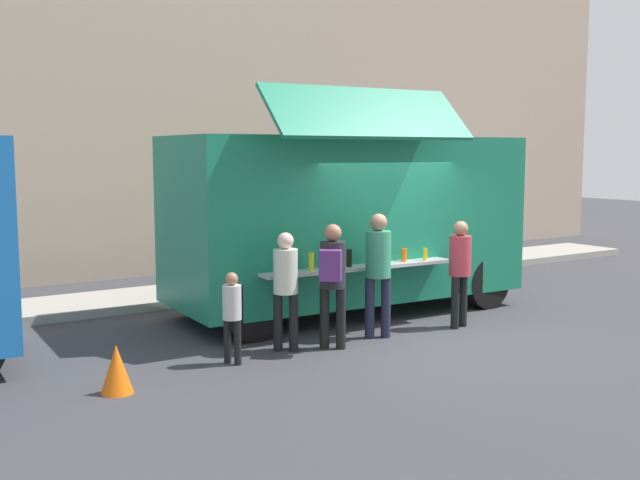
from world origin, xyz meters
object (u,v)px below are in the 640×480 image
customer_front_ordering (378,264)px  child_near_queue (232,310)px  traffic_cone_orange (117,369)px  customer_mid_with_backpack (332,273)px  customer_extra_browsing (460,264)px  trash_bin (434,250)px  customer_rear_waiting (286,281)px  food_truck_main (348,218)px

customer_front_ordering → child_near_queue: (-2.36, -0.07, -0.37)m
traffic_cone_orange → customer_mid_with_backpack: (3.05, 0.23, 0.77)m
traffic_cone_orange → customer_extra_browsing: bearing=2.3°
trash_bin → customer_mid_with_backpack: size_ratio=0.59×
customer_mid_with_backpack → child_near_queue: 1.50m
customer_rear_waiting → customer_extra_browsing: customer_extra_browsing is taller
trash_bin → child_near_queue: child_near_queue is taller
customer_mid_with_backpack → customer_extra_browsing: (2.33, -0.01, -0.07)m
trash_bin → customer_extra_browsing: bearing=-128.0°
customer_mid_with_backpack → child_near_queue: customer_mid_with_backpack is taller
traffic_cone_orange → customer_extra_browsing: customer_extra_browsing is taller
customer_rear_waiting → traffic_cone_orange: bearing=141.5°
trash_bin → customer_mid_with_backpack: bearing=-143.4°
customer_front_ordering → traffic_cone_orange: bearing=121.2°
trash_bin → customer_front_ordering: bearing=-139.6°
traffic_cone_orange → customer_front_ordering: 4.06m
food_truck_main → child_near_queue: food_truck_main is taller
traffic_cone_orange → food_truck_main: bearing=24.0°
child_near_queue → customer_front_ordering: bearing=-28.4°
food_truck_main → customer_extra_browsing: size_ratio=3.63×
food_truck_main → customer_front_ordering: 1.86m
trash_bin → food_truck_main: bearing=-150.0°
food_truck_main → child_near_queue: size_ratio=5.06×
trash_bin → customer_front_ordering: (-4.67, -3.98, 0.57)m
food_truck_main → traffic_cone_orange: bearing=-153.2°
customer_rear_waiting → customer_front_ordering: bearing=-53.5°
customer_front_ordering → child_near_queue: customer_front_ordering is taller
food_truck_main → customer_front_ordering: bearing=-108.8°
trash_bin → customer_front_ordering: 6.17m
food_truck_main → customer_extra_browsing: 2.09m
trash_bin → child_near_queue: (-7.04, -4.05, 0.20)m
trash_bin → customer_mid_with_backpack: 6.98m
customer_extra_browsing → traffic_cone_orange: bearing=79.6°
traffic_cone_orange → child_near_queue: (1.60, 0.33, 0.42)m
customer_mid_with_backpack → food_truck_main: bearing=0.8°
food_truck_main → customer_front_ordering: size_ratio=3.30×
traffic_cone_orange → customer_extra_browsing: (5.38, 0.21, 0.70)m
customer_front_ordering → customer_mid_with_backpack: size_ratio=1.05×
food_truck_main → trash_bin: food_truck_main is taller
trash_bin → customer_extra_browsing: customer_extra_browsing is taller
traffic_cone_orange → customer_rear_waiting: size_ratio=0.34×
food_truck_main → traffic_cone_orange: food_truck_main is taller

